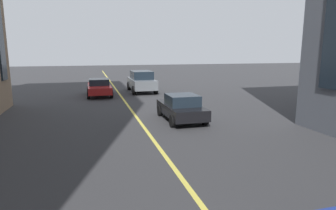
# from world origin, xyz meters

# --- Properties ---
(lane_centre_line) EXTENTS (80.00, 0.16, 0.01)m
(lane_centre_line) POSITION_xyz_m (20.00, 0.00, 0.00)
(lane_centre_line) COLOR #D8C64C
(lane_centre_line) RESTS_ON ground_plane
(car_grey_oncoming) EXTENTS (4.70, 2.14, 1.88)m
(car_grey_oncoming) POSITION_xyz_m (30.63, -2.07, 0.97)
(car_grey_oncoming) COLOR slate
(car_grey_oncoming) RESTS_ON ground_plane
(car_black_trailing) EXTENTS (3.90, 1.89, 1.40)m
(car_black_trailing) POSITION_xyz_m (19.46, -2.19, 0.70)
(car_black_trailing) COLOR black
(car_black_trailing) RESTS_ON ground_plane
(car_red_mid) EXTENTS (4.40, 1.95, 1.37)m
(car_red_mid) POSITION_xyz_m (29.43, 1.67, 0.70)
(car_red_mid) COLOR #B21E1E
(car_red_mid) RESTS_ON ground_plane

